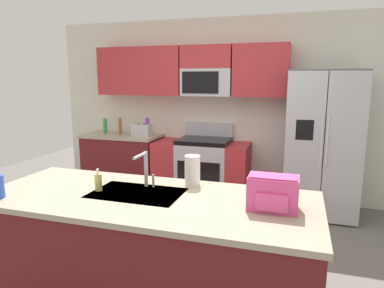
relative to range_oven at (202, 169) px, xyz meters
The scene contains 14 objects.
ground_plane 1.87m from the range_oven, 83.48° to the right, with size 9.00×9.00×0.00m, color #66605B.
kitchen_wall_unit 1.07m from the range_oven, 77.32° to the left, with size 5.20×0.43×2.60m.
back_counter 1.27m from the range_oven, behind, with size 1.17×0.63×0.90m.
range_oven is the anchor object (origin of this frame).
refrigerator 1.68m from the range_oven, ahead, with size 0.90×0.76×1.85m.
island_counter 2.51m from the range_oven, 83.43° to the right, with size 2.45×1.00×0.90m.
toaster 1.07m from the range_oven, behind, with size 0.28×0.16×0.18m.
pepper_mill 1.42m from the range_oven, behind, with size 0.05×0.05×0.25m, color brown.
bottle_green 1.68m from the range_oven, behind, with size 0.06×0.06×0.23m, color green.
bottle_purple 1.02m from the range_oven, behind, with size 0.06×0.06×0.27m, color purple.
sink_faucet 2.40m from the range_oven, 85.19° to the right, with size 0.08×0.21×0.28m.
soap_dispenser 2.54m from the range_oven, 92.64° to the right, with size 0.06×0.06×0.17m.
paper_towel_roll 2.27m from the range_oven, 76.15° to the right, with size 0.12×0.12×0.24m, color white.
backpack 2.81m from the range_oven, 64.54° to the right, with size 0.32×0.22×0.23m.
Camera 1 is at (1.12, -2.88, 1.74)m, focal length 32.30 mm.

